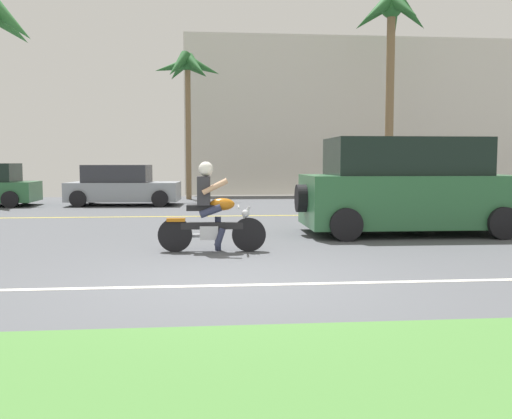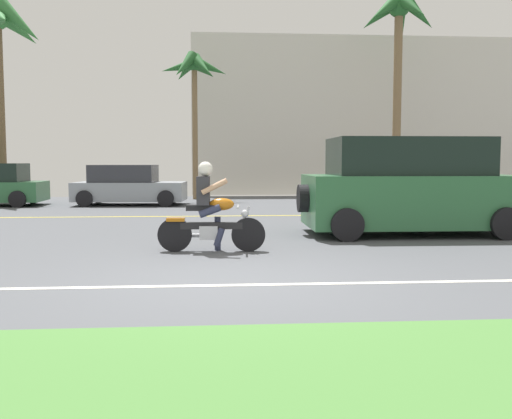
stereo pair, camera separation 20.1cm
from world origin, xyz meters
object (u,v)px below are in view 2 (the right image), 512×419
at_px(suv_nearby, 409,188).
at_px(palm_tree_2, 194,74).
at_px(motorcyclist, 211,214).
at_px(parked_car_1, 129,186).
at_px(palm_tree_1, 399,27).

bearing_deg(suv_nearby, palm_tree_2, 112.34).
relative_size(motorcyclist, parked_car_1, 0.47).
bearing_deg(motorcyclist, palm_tree_2, 92.75).
xyz_separation_m(parked_car_1, palm_tree_1, (10.68, 3.29, 6.42)).
relative_size(motorcyclist, palm_tree_2, 0.31).
xyz_separation_m(motorcyclist, parked_car_1, (-2.91, 10.74, 0.02)).
bearing_deg(palm_tree_2, suv_nearby, -67.66).
xyz_separation_m(suv_nearby, parked_car_1, (-7.04, 8.71, -0.31)).
bearing_deg(palm_tree_2, palm_tree_1, 2.22).
xyz_separation_m(motorcyclist, suv_nearby, (4.13, 2.03, 0.33)).
bearing_deg(suv_nearby, palm_tree_1, 73.11).
relative_size(suv_nearby, palm_tree_1, 0.53).
distance_m(suv_nearby, palm_tree_1, 13.94).
bearing_deg(suv_nearby, parked_car_1, 128.97).
height_order(motorcyclist, parked_car_1, motorcyclist).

